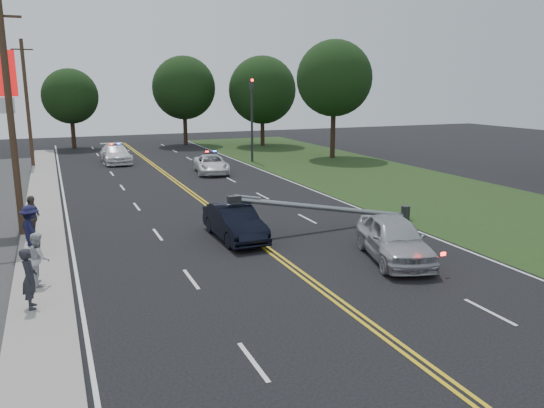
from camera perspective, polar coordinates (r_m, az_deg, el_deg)
name	(u,v)px	position (r m, az deg, el deg)	size (l,w,h in m)	color
ground	(345,306)	(16.34, 7.83, -10.85)	(120.00, 120.00, 0.00)	black
sidewalk	(43,245)	(23.74, -23.44, -4.12)	(1.80, 70.00, 0.12)	gray
grass_verge	(462,202)	(31.86, 19.79, 0.17)	(12.00, 80.00, 0.01)	#1D3313
centerline_yellow	(237,226)	(24.98, -3.83, -2.39)	(0.36, 80.00, 0.00)	gold
traffic_signal	(252,113)	(45.80, -2.18, 9.80)	(0.28, 0.41, 7.05)	#2D2D30
fallen_streetlight	(336,208)	(24.65, 6.91, -0.48)	(9.36, 0.44, 1.91)	#2D2D30
utility_pole_mid	(11,120)	(24.93, -26.28, 8.15)	(1.60, 0.28, 10.00)	#382619
utility_pole_far	(27,103)	(46.89, -24.84, 9.80)	(1.60, 0.28, 10.00)	#382619
tree_6	(70,96)	(59.40, -20.88, 10.77)	(5.63, 5.63, 8.20)	black
tree_7	(184,88)	(59.65, -9.46, 12.22)	(6.82, 6.82, 9.62)	black
tree_8	(262,90)	(58.41, -1.05, 12.15)	(7.25, 7.25, 9.60)	black
tree_9	(334,78)	(48.56, 6.71, 13.27)	(6.72, 6.72, 10.44)	black
crashed_sedan	(235,222)	(22.78, -4.04, -1.97)	(1.57, 4.50, 1.48)	black
waiting_sedan	(394,238)	(20.57, 13.00, -3.64)	(1.96, 4.87, 1.66)	#B0B1B8
emergency_a	(211,164)	(40.27, -6.56, 4.28)	(2.24, 4.86, 1.35)	white
emergency_b	(116,154)	(47.09, -16.47, 5.18)	(2.19, 5.37, 1.56)	white
bystander_a	(29,278)	(16.98, -24.65, -7.29)	(0.66, 0.43, 1.81)	#25262D
bystander_b	(38,258)	(18.92, -23.85, -5.37)	(0.84, 0.65, 1.72)	silver
bystander_c	(31,230)	(22.21, -24.50, -2.57)	(1.25, 0.72, 1.94)	#161638
bystander_d	(32,218)	(24.39, -24.41, -1.34)	(1.10, 0.46, 1.88)	#5B4C49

